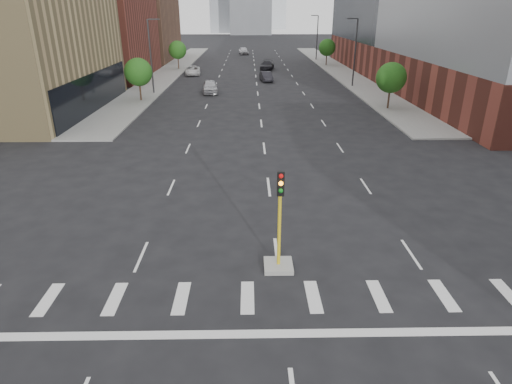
{
  "coord_description": "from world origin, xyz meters",
  "views": [
    {
      "loc": [
        -1.21,
        -6.32,
        10.01
      ],
      "look_at": [
        -0.9,
        11.31,
        2.5
      ],
      "focal_mm": 30.0,
      "sensor_mm": 36.0,
      "label": 1
    }
  ],
  "objects_px": {
    "median_traffic_signal": "(279,248)",
    "car_mid_right": "(266,77)",
    "car_distant": "(243,51)",
    "car_near_left": "(210,87)",
    "car_deep_right": "(267,65)",
    "car_far_left": "(193,71)"
  },
  "relations": [
    {
      "from": "car_far_left",
      "to": "car_distant",
      "type": "relative_size",
      "value": 1.03
    },
    {
      "from": "car_far_left",
      "to": "car_near_left",
      "type": "bearing_deg",
      "value": -81.08
    },
    {
      "from": "car_distant",
      "to": "car_far_left",
      "type": "bearing_deg",
      "value": -110.53
    },
    {
      "from": "car_mid_right",
      "to": "car_distant",
      "type": "relative_size",
      "value": 0.85
    },
    {
      "from": "car_near_left",
      "to": "car_distant",
      "type": "relative_size",
      "value": 0.95
    },
    {
      "from": "median_traffic_signal",
      "to": "car_near_left",
      "type": "distance_m",
      "value": 41.95
    },
    {
      "from": "car_deep_right",
      "to": "car_distant",
      "type": "relative_size",
      "value": 1.06
    },
    {
      "from": "median_traffic_signal",
      "to": "car_mid_right",
      "type": "bearing_deg",
      "value": 88.33
    },
    {
      "from": "car_far_left",
      "to": "car_deep_right",
      "type": "bearing_deg",
      "value": 22.65
    },
    {
      "from": "car_mid_right",
      "to": "car_deep_right",
      "type": "distance_m",
      "value": 13.97
    },
    {
      "from": "car_near_left",
      "to": "car_deep_right",
      "type": "relative_size",
      "value": 0.9
    },
    {
      "from": "median_traffic_signal",
      "to": "car_deep_right",
      "type": "height_order",
      "value": "median_traffic_signal"
    },
    {
      "from": "car_far_left",
      "to": "car_distant",
      "type": "xyz_separation_m",
      "value": [
        8.12,
        36.26,
        0.14
      ]
    },
    {
      "from": "car_deep_right",
      "to": "car_mid_right",
      "type": "bearing_deg",
      "value": -84.68
    },
    {
      "from": "car_far_left",
      "to": "car_distant",
      "type": "bearing_deg",
      "value": 72.25
    },
    {
      "from": "median_traffic_signal",
      "to": "car_mid_right",
      "type": "relative_size",
      "value": 1.03
    },
    {
      "from": "car_near_left",
      "to": "car_distant",
      "type": "distance_m",
      "value": 53.48
    },
    {
      "from": "car_near_left",
      "to": "car_deep_right",
      "type": "distance_m",
      "value": 25.24
    },
    {
      "from": "car_near_left",
      "to": "car_far_left",
      "type": "relative_size",
      "value": 0.93
    },
    {
      "from": "car_mid_right",
      "to": "car_distant",
      "type": "xyz_separation_m",
      "value": [
        -3.88,
        43.51,
        0.16
      ]
    },
    {
      "from": "median_traffic_signal",
      "to": "car_deep_right",
      "type": "distance_m",
      "value": 65.31
    },
    {
      "from": "median_traffic_signal",
      "to": "car_mid_right",
      "type": "distance_m",
      "value": 51.34
    }
  ]
}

